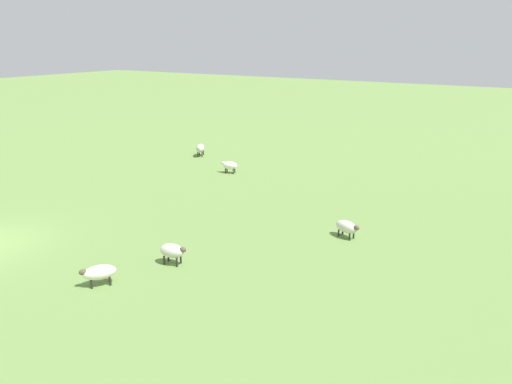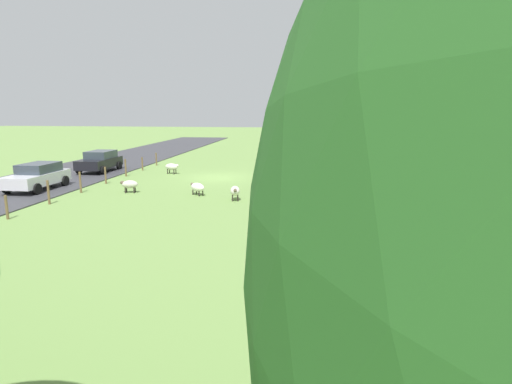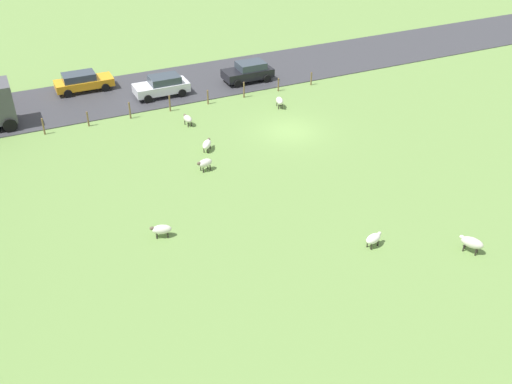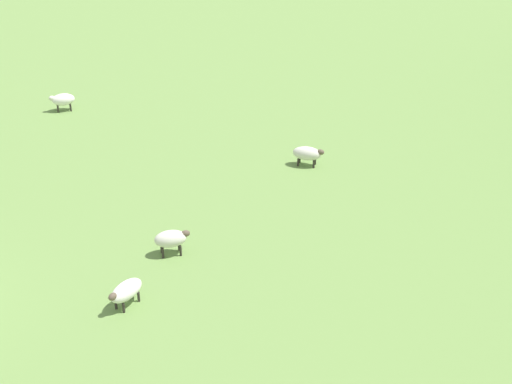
% 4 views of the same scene
% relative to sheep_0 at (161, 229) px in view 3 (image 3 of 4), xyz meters
% --- Properties ---
extents(ground_plane, '(160.00, 160.00, 0.00)m').
position_rel_sheep_0_xyz_m(ground_plane, '(8.08, -11.76, -0.46)').
color(ground_plane, '#6B8E47').
extents(road_strip, '(8.00, 80.00, 0.06)m').
position_rel_sheep_0_xyz_m(road_strip, '(19.49, -11.76, -0.43)').
color(road_strip, '#38383D').
rests_on(road_strip, ground_plane).
extents(sheep_0, '(0.77, 1.16, 0.71)m').
position_rel_sheep_0_xyz_m(sheep_0, '(0.00, 0.00, 0.00)').
color(sheep_0, silver).
rests_on(sheep_0, ground_plane).
extents(sheep_1, '(1.23, 1.02, 0.84)m').
position_rel_sheep_0_xyz_m(sheep_1, '(-7.77, -13.55, 0.10)').
color(sheep_1, beige).
rests_on(sheep_1, ground_plane).
extents(sheep_2, '(1.07, 0.60, 0.74)m').
position_rel_sheep_0_xyz_m(sheep_2, '(11.96, -5.69, 0.03)').
color(sheep_2, beige).
rests_on(sheep_2, ground_plane).
extents(sheep_3, '(1.18, 0.73, 0.79)m').
position_rel_sheep_0_xyz_m(sheep_3, '(11.91, -12.97, 0.07)').
color(sheep_3, silver).
rests_on(sheep_3, ground_plane).
extents(sheep_4, '(0.69, 1.07, 0.73)m').
position_rel_sheep_0_xyz_m(sheep_4, '(-5.33, -9.41, 0.02)').
color(sheep_4, white).
rests_on(sheep_4, ground_plane).
extents(sheep_5, '(0.68, 1.09, 0.78)m').
position_rel_sheep_0_xyz_m(sheep_5, '(5.44, -4.49, 0.05)').
color(sheep_5, silver).
rests_on(sheep_5, ground_plane).
extents(sheep_6, '(1.13, 1.02, 0.71)m').
position_rel_sheep_0_xyz_m(sheep_6, '(7.82, -5.54, -0.00)').
color(sheep_6, white).
rests_on(sheep_6, ground_plane).
extents(fence_post_0, '(0.12, 0.12, 1.10)m').
position_rel_sheep_0_xyz_m(fence_post_0, '(14.83, -17.38, 0.09)').
color(fence_post_0, brown).
rests_on(fence_post_0, ground_plane).
extents(fence_post_1, '(0.12, 0.12, 1.06)m').
position_rel_sheep_0_xyz_m(fence_post_1, '(14.83, -14.36, 0.07)').
color(fence_post_1, brown).
rests_on(fence_post_1, ground_plane).
extents(fence_post_2, '(0.12, 0.12, 1.27)m').
position_rel_sheep_0_xyz_m(fence_post_2, '(14.83, -11.34, 0.17)').
color(fence_post_2, brown).
rests_on(fence_post_2, ground_plane).
extents(fence_post_3, '(0.12, 0.12, 1.13)m').
position_rel_sheep_0_xyz_m(fence_post_3, '(14.83, -8.32, 0.10)').
color(fence_post_3, brown).
rests_on(fence_post_3, ground_plane).
extents(fence_post_4, '(0.12, 0.12, 1.24)m').
position_rel_sheep_0_xyz_m(fence_post_4, '(14.83, -5.30, 0.16)').
color(fence_post_4, brown).
rests_on(fence_post_4, ground_plane).
extents(fence_post_5, '(0.12, 0.12, 1.26)m').
position_rel_sheep_0_xyz_m(fence_post_5, '(14.83, -2.29, 0.16)').
color(fence_post_5, brown).
rests_on(fence_post_5, ground_plane).
extents(fence_post_6, '(0.12, 0.12, 1.10)m').
position_rel_sheep_0_xyz_m(fence_post_6, '(14.83, 0.73, 0.08)').
color(fence_post_6, brown).
rests_on(fence_post_6, ground_plane).
extents(fence_post_7, '(0.12, 0.12, 1.19)m').
position_rel_sheep_0_xyz_m(fence_post_7, '(14.83, 3.75, 0.13)').
color(fence_post_7, brown).
rests_on(fence_post_7, ground_plane).
extents(car_0, '(2.15, 4.06, 1.58)m').
position_rel_sheep_0_xyz_m(car_0, '(17.72, -13.06, 0.42)').
color(car_0, black).
rests_on(car_0, road_strip).
extents(car_1, '(2.10, 4.21, 1.56)m').
position_rel_sheep_0_xyz_m(car_1, '(17.80, -5.67, 0.41)').
color(car_1, silver).
rests_on(car_1, road_strip).
extents(car_3, '(2.03, 4.51, 1.49)m').
position_rel_sheep_0_xyz_m(car_3, '(21.44, -0.24, 0.38)').
color(car_3, orange).
rests_on(car_3, road_strip).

